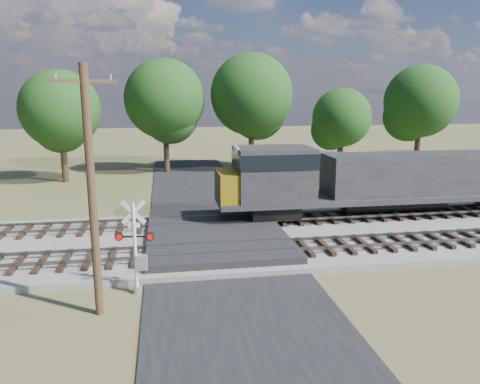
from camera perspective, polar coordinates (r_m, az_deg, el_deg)
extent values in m
plane|color=#4A512B|center=(23.99, -2.76, -6.57)|extent=(160.00, 160.00, 0.00)
cube|color=gray|center=(27.34, 18.48, -4.51)|extent=(140.00, 10.00, 0.30)
cube|color=black|center=(23.98, -2.76, -6.48)|extent=(7.00, 60.00, 0.08)
cube|color=#262628|center=(24.36, -2.91, -5.49)|extent=(7.00, 9.00, 0.62)
cube|color=black|center=(22.31, 2.98, -6.98)|extent=(44.00, 2.60, 0.18)
cube|color=#59534C|center=(24.56, 22.01, -5.66)|extent=(140.00, 0.08, 0.15)
cube|color=#59534C|center=(25.73, 20.37, -4.74)|extent=(140.00, 0.08, 0.15)
cube|color=black|center=(26.99, 0.71, -3.54)|extent=(44.00, 2.60, 0.18)
cube|color=#59534C|center=(28.75, 16.89, -2.75)|extent=(140.00, 0.08, 0.15)
cube|color=#59534C|center=(30.00, 15.70, -2.06)|extent=(140.00, 0.08, 0.15)
cylinder|color=silver|center=(18.43, -12.65, -6.80)|extent=(0.13, 0.13, 3.61)
cylinder|color=gray|center=(19.04, -12.42, -11.56)|extent=(0.33, 0.33, 0.27)
cube|color=silver|center=(18.02, -12.87, -2.45)|extent=(0.94, 0.15, 0.95)
cube|color=silver|center=(18.02, -12.87, -2.45)|extent=(0.94, 0.15, 0.95)
cube|color=silver|center=(18.15, -12.79, -3.97)|extent=(0.45, 0.08, 0.20)
cube|color=black|center=(18.28, -12.73, -5.33)|extent=(1.44, 0.23, 0.05)
cylinder|color=red|center=(18.40, -14.53, -5.31)|extent=(0.33, 0.13, 0.33)
cylinder|color=red|center=(18.18, -10.90, -5.34)|extent=(0.33, 0.13, 0.33)
cube|color=gray|center=(18.58, -11.88, -8.39)|extent=(0.44, 0.32, 0.59)
cylinder|color=silver|center=(31.15, 3.41, 1.27)|extent=(0.13, 0.13, 3.64)
cylinder|color=gray|center=(31.51, 3.37, -1.73)|extent=(0.33, 0.33, 0.27)
cube|color=silver|center=(30.91, 3.44, 3.92)|extent=(0.95, 0.15, 0.95)
cube|color=silver|center=(30.91, 3.44, 3.92)|extent=(0.95, 0.15, 0.95)
cube|color=silver|center=(30.98, 3.43, 3.01)|extent=(0.45, 0.08, 0.20)
cube|color=black|center=(31.06, 3.42, 2.18)|extent=(1.45, 0.23, 0.05)
cylinder|color=red|center=(31.12, 4.50, 2.19)|extent=(0.34, 0.13, 0.33)
cylinder|color=red|center=(31.00, 2.33, 2.17)|extent=(0.34, 0.13, 0.33)
cube|color=gray|center=(31.23, 2.98, 0.29)|extent=(0.44, 0.32, 0.59)
cylinder|color=#392419|center=(16.42, -17.60, -0.38)|extent=(0.29, 0.29, 8.60)
cube|color=#392419|center=(16.06, -18.48, 12.72)|extent=(1.97, 0.94, 0.11)
cube|color=#41251C|center=(36.05, 10.21, 1.94)|extent=(5.24, 5.24, 2.81)
cube|color=#2F2F31|center=(35.81, 10.30, 4.31)|extent=(5.76, 5.76, 0.20)
cylinder|color=black|center=(42.99, -20.69, 4.31)|extent=(0.56, 0.56, 4.78)
sphere|color=#1B3C13|center=(42.69, -21.08, 9.39)|extent=(6.69, 6.69, 6.69)
cylinder|color=black|center=(45.54, -8.99, 5.72)|extent=(0.56, 0.56, 5.38)
sphere|color=#1B3C13|center=(45.27, -9.18, 11.14)|extent=(7.53, 7.53, 7.53)
cylinder|color=black|center=(46.37, 1.39, 6.17)|extent=(0.56, 0.56, 5.69)
sphere|color=#1B3C13|center=(46.11, 1.42, 11.80)|extent=(7.96, 7.96, 7.96)
cylinder|color=black|center=(46.62, 12.12, 4.91)|extent=(0.56, 0.56, 4.02)
sphere|color=#1B3C13|center=(46.34, 12.30, 8.86)|extent=(5.63, 5.63, 5.63)
cylinder|color=black|center=(51.36, 20.81, 5.69)|extent=(0.56, 0.56, 5.17)
sphere|color=#1B3C13|center=(51.11, 21.17, 10.29)|extent=(7.24, 7.24, 7.24)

